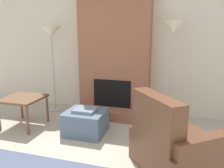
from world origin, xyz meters
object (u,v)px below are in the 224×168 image
ottoman (86,122)px  floor_lamp_right (173,33)px  armchair (172,148)px  side_table (23,101)px  floor_lamp_left (51,36)px

ottoman → floor_lamp_right: bearing=34.4°
armchair → side_table: armchair is taller
floor_lamp_left → floor_lamp_right: bearing=0.0°
ottoman → floor_lamp_right: (1.34, 0.92, 1.48)m
ottoman → floor_lamp_left: size_ratio=0.36×
side_table → floor_lamp_left: size_ratio=0.37×
floor_lamp_left → floor_lamp_right: 2.46m
ottoman → floor_lamp_right: 2.20m
ottoman → armchair: (1.43, -0.69, 0.11)m
ottoman → side_table: bearing=-178.4°
side_table → ottoman: bearing=1.6°
armchair → floor_lamp_right: 2.12m
armchair → floor_lamp_right: (-0.09, 1.61, 1.37)m
ottoman → armchair: 1.59m
ottoman → floor_lamp_right: size_ratio=0.35×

